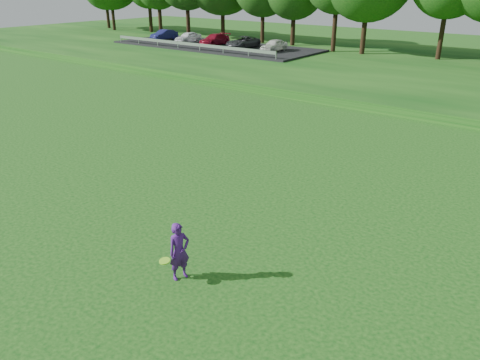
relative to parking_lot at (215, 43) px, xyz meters
The scene contains 5 objects.
ground 40.51m from the parking_lot, 54.12° to the right, with size 140.00×140.00×0.00m, color #0C4210.
berm 23.78m from the parking_lot, ahead, with size 130.00×30.00×0.60m, color #0C4210.
walking_path 26.99m from the parking_lot, 28.36° to the right, with size 130.00×1.60×0.04m, color gray.
parking_lot is the anchor object (origin of this frame).
woman 43.05m from the parking_lot, 51.07° to the right, with size 0.58×0.92×1.66m.
Camera 1 is at (11.18, -8.25, 7.57)m, focal length 35.00 mm.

